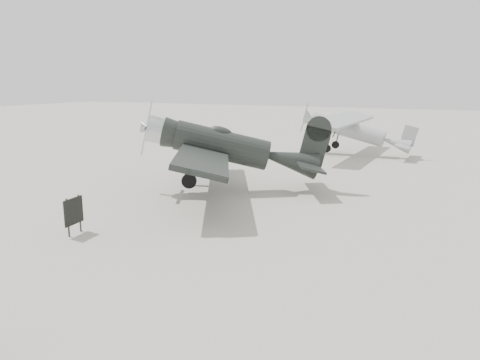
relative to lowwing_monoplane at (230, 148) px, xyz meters
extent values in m
plane|color=#A39D90|center=(2.16, -6.15, -2.08)|extent=(160.00, 160.00, 0.00)
cylinder|color=black|center=(-0.35, -0.18, 0.07)|extent=(4.57, 3.28, 1.41)
cone|color=black|center=(2.59, 1.34, 0.12)|extent=(2.92, 2.36, 1.31)
cylinder|color=silver|center=(-3.07, -1.59, 0.07)|extent=(1.38, 1.52, 1.25)
cone|color=silver|center=(-3.61, -1.87, 0.07)|extent=(0.57, 0.66, 0.56)
cube|color=silver|center=(-3.55, -1.84, 0.07)|extent=(0.14, 0.19, 2.61)
ellipsoid|color=black|center=(-0.53, -0.28, 0.70)|extent=(1.30, 1.11, 0.46)
cube|color=black|center=(-0.98, -0.51, -0.28)|extent=(7.42, 11.67, 0.22)
cube|color=black|center=(3.30, 1.71, 0.17)|extent=(2.92, 4.25, 0.10)
cube|color=black|center=(3.44, 1.78, 1.03)|extent=(1.12, 0.64, 1.81)
cylinder|color=black|center=(-0.71, -1.90, -1.65)|extent=(0.68, 0.46, 0.68)
cylinder|color=black|center=(-1.96, 0.51, -1.65)|extent=(0.68, 0.46, 0.68)
cylinder|color=#333333|center=(-0.71, -1.90, -0.98)|extent=(0.15, 0.15, 1.41)
cylinder|color=#333333|center=(-1.96, 0.51, -0.98)|extent=(0.15, 0.15, 1.41)
cylinder|color=black|center=(3.53, 1.83, -0.31)|extent=(0.23, 0.17, 0.22)
cylinder|color=gray|center=(2.43, 13.67, -0.27)|extent=(5.26, 1.22, 1.11)
cone|color=gray|center=(5.95, 13.60, -0.27)|extent=(1.83, 1.04, 1.01)
cone|color=gray|center=(-0.49, 13.73, -0.27)|extent=(0.63, 1.06, 1.05)
cube|color=gray|center=(-0.89, 13.74, -0.27)|extent=(0.05, 0.14, 2.22)
cube|color=gray|center=(2.03, 13.68, 0.36)|extent=(2.14, 11.12, 0.18)
cube|color=gray|center=(6.46, 13.59, -0.22)|extent=(0.98, 3.44, 0.08)
cube|color=gray|center=(6.56, 13.59, 0.44)|extent=(0.91, 0.10, 1.31)
cylinder|color=black|center=(1.60, 12.58, -1.80)|extent=(0.57, 0.15, 0.56)
cylinder|color=black|center=(1.65, 14.80, -1.80)|extent=(0.57, 0.15, 0.56)
cylinder|color=#333333|center=(1.60, 12.58, -1.22)|extent=(0.09, 0.09, 1.21)
cylinder|color=#333333|center=(1.65, 14.80, -1.22)|extent=(0.09, 0.09, 1.21)
cylinder|color=black|center=(6.66, 13.58, -0.57)|extent=(0.18, 0.07, 0.18)
cylinder|color=#333333|center=(-1.86, -8.45, -1.41)|extent=(0.07, 0.07, 1.33)
cylinder|color=#333333|center=(-1.93, -7.84, -1.41)|extent=(0.07, 0.07, 1.33)
cube|color=black|center=(-1.89, -8.15, -1.26)|extent=(0.16, 0.92, 0.92)
cube|color=beige|center=(-1.93, -8.15, -1.21)|extent=(0.09, 0.71, 0.18)
camera|label=1|loc=(9.89, -19.55, 3.09)|focal=35.00mm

